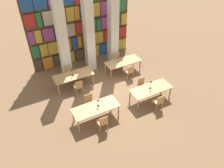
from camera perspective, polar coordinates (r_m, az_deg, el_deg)
name	(u,v)px	position (r m, az deg, el deg)	size (l,w,h in m)	color
ground_plane	(111,92)	(11.92, -0.32, -2.21)	(40.00, 40.00, 0.00)	brown
bookshelf_bank	(80,20)	(13.64, -8.26, 16.10)	(6.45, 0.35, 5.50)	brown
pillar_left	(61,28)	(12.01, -13.29, 14.06)	(0.51, 0.51, 6.00)	beige
pillar_center	(88,22)	(12.44, -6.26, 15.70)	(0.51, 0.51, 6.00)	beige
pillar_right	(113,17)	(13.04, 0.31, 17.00)	(0.51, 0.51, 6.00)	beige
reading_table_0	(96,109)	(10.07, -4.28, -6.42)	(2.16, 0.89, 0.76)	tan
chair_0	(103,122)	(9.75, -2.47, -9.93)	(0.42, 0.40, 0.89)	tan
chair_1	(90,102)	(10.69, -5.86, -4.71)	(0.42, 0.40, 0.89)	tan
desk_lamp_0	(98,102)	(9.89, -3.66, -4.60)	(0.14, 0.14, 0.40)	black
reading_table_1	(151,90)	(11.21, 10.11, -1.48)	(2.16, 0.89, 0.76)	tan
chair_2	(159,101)	(10.91, 12.10, -4.47)	(0.42, 0.40, 0.89)	tan
chair_3	(142,85)	(11.76, 7.85, -0.23)	(0.42, 0.40, 0.89)	tan
desk_lamp_1	(151,83)	(10.96, 10.08, 0.16)	(0.14, 0.14, 0.47)	black
reading_table_2	(73,76)	(12.13, -10.03, 2.04)	(2.16, 0.89, 0.76)	tan
chair_4	(78,86)	(11.69, -8.75, -0.61)	(0.42, 0.40, 0.89)	tan
chair_5	(69,72)	(12.82, -11.05, 3.03)	(0.42, 0.40, 0.89)	tan
desk_lamp_2	(72,71)	(11.86, -10.41, 3.30)	(0.14, 0.14, 0.45)	black
reading_table_3	(123,62)	(13.10, 2.91, 5.64)	(2.16, 0.89, 0.76)	tan
chair_6	(129,71)	(12.70, 4.58, 3.33)	(0.42, 0.40, 0.89)	tan
chair_7	(117,59)	(13.74, 1.41, 6.44)	(0.42, 0.40, 0.89)	tan
desk_lamp_3	(118,59)	(12.78, 1.59, 6.67)	(0.14, 0.14, 0.42)	black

